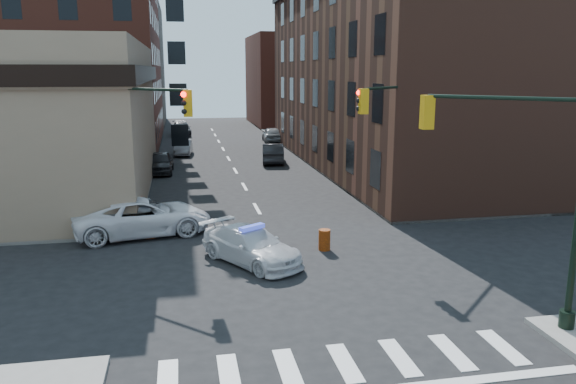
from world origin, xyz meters
name	(u,v)px	position (x,y,z in m)	size (l,w,h in m)	color
ground	(293,272)	(0.00, 0.00, 0.00)	(140.00, 140.00, 0.00)	black
sidewalk_ne	(452,144)	(23.00, 32.75, 0.07)	(34.00, 54.50, 0.15)	gray
apartment_block	(21,21)	(-18.50, 40.00, 12.00)	(25.00, 25.00, 24.00)	maroon
commercial_row_ne	(400,75)	(13.00, 22.50, 7.00)	(14.00, 34.00, 14.00)	#4E2B1F
filler_nw	(87,65)	(-16.00, 62.00, 8.00)	(20.00, 18.00, 16.00)	brown
filler_ne	(309,80)	(14.00, 58.00, 6.00)	(16.00, 16.00, 12.00)	maroon
signal_pole_se	(540,172)	(6.04, -5.52, 4.61)	(5.40, 5.27, 8.00)	black
signal_pole_nw	(136,143)	(-5.85, 5.34, 4.34)	(3.58, 3.67, 8.00)	black
signal_pole_ne	(392,137)	(5.84, 5.35, 4.34)	(3.67, 3.58, 8.00)	black
tree_ne_near	(320,118)	(7.50, 26.00, 3.49)	(3.00, 3.00, 4.85)	black
tree_ne_far	(300,111)	(7.50, 34.00, 3.49)	(3.00, 3.00, 4.85)	black
police_car	(251,246)	(-1.40, 1.39, 0.69)	(1.94, 4.76, 1.38)	silver
pickup	(143,217)	(-5.80, 6.11, 0.86)	(2.84, 6.15, 1.71)	white
parked_car_wnear	(160,163)	(-5.50, 22.17, 0.78)	(1.83, 4.55, 1.55)	black
parked_car_wfar	(183,147)	(-3.75, 30.99, 0.66)	(1.40, 4.02, 1.33)	gray
parked_car_wdeep	(181,129)	(-3.85, 46.28, 0.77)	(2.15, 5.28, 1.53)	black
parked_car_enear	(273,153)	(3.39, 25.24, 0.79)	(1.67, 4.78, 1.58)	black
parked_car_efar	(272,134)	(5.50, 38.57, 0.78)	(1.85, 4.60, 1.57)	gray
pedestrian_a	(121,213)	(-6.74, 6.00, 1.09)	(0.68, 0.45, 1.87)	black
pedestrian_c	(6,203)	(-12.35, 8.88, 1.16)	(1.18, 0.49, 2.02)	black
barrel_road	(324,240)	(1.82, 2.37, 0.44)	(0.49, 0.49, 0.88)	red
barrel_bank	(149,227)	(-5.50, 5.60, 0.48)	(0.53, 0.53, 0.95)	#DB450A
barricade_nw_a	(119,224)	(-6.82, 5.83, 0.65)	(1.32, 0.66, 0.99)	red
barricade_nw_b	(11,218)	(-11.95, 7.97, 0.60)	(1.19, 0.59, 0.89)	#EF480B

